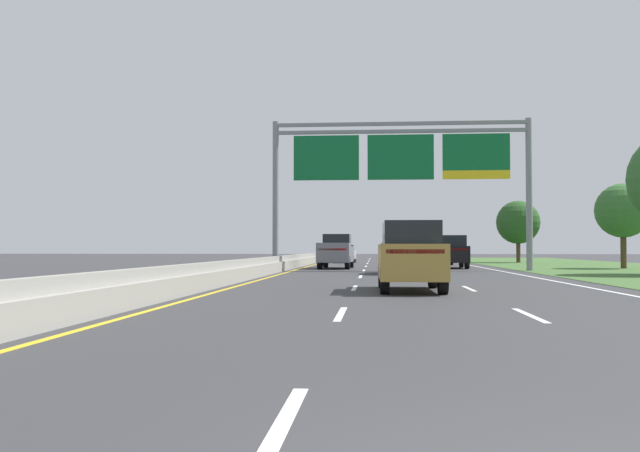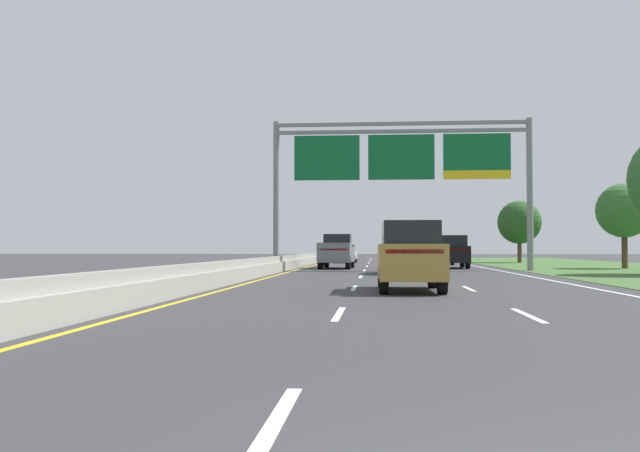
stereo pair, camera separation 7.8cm
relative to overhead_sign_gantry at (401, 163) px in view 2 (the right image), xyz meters
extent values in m
plane|color=#333335|center=(-0.30, -2.49, -6.25)|extent=(220.00, 220.00, 0.00)
cube|color=white|center=(-2.15, -35.99, -6.24)|extent=(0.14, 3.00, 0.01)
cube|color=white|center=(-2.15, -26.99, -6.24)|extent=(0.14, 3.00, 0.01)
cube|color=white|center=(-2.15, -17.99, -6.24)|extent=(0.14, 3.00, 0.01)
cube|color=white|center=(-2.15, -8.99, -6.24)|extent=(0.14, 3.00, 0.01)
cube|color=white|center=(-2.15, 0.01, -6.24)|extent=(0.14, 3.00, 0.01)
cube|color=white|center=(-2.15, 9.01, -6.24)|extent=(0.14, 3.00, 0.01)
cube|color=white|center=(-2.15, 18.01, -6.24)|extent=(0.14, 3.00, 0.01)
cube|color=white|center=(-2.15, 27.01, -6.24)|extent=(0.14, 3.00, 0.01)
cube|color=white|center=(-2.15, 36.01, -6.24)|extent=(0.14, 3.00, 0.01)
cube|color=white|center=(-2.15, 45.01, -6.24)|extent=(0.14, 3.00, 0.01)
cube|color=white|center=(1.55, -26.99, -6.24)|extent=(0.14, 3.00, 0.01)
cube|color=white|center=(1.55, -17.99, -6.24)|extent=(0.14, 3.00, 0.01)
cube|color=white|center=(1.55, -8.99, -6.24)|extent=(0.14, 3.00, 0.01)
cube|color=white|center=(1.55, 0.01, -6.24)|extent=(0.14, 3.00, 0.01)
cube|color=white|center=(1.55, 9.01, -6.24)|extent=(0.14, 3.00, 0.01)
cube|color=white|center=(1.55, 18.01, -6.24)|extent=(0.14, 3.00, 0.01)
cube|color=white|center=(1.55, 27.01, -6.24)|extent=(0.14, 3.00, 0.01)
cube|color=white|center=(1.55, 36.01, -6.24)|extent=(0.14, 3.00, 0.01)
cube|color=white|center=(1.55, 45.01, -6.24)|extent=(0.14, 3.00, 0.01)
cube|color=white|center=(5.60, -2.49, -6.24)|extent=(0.16, 106.00, 0.01)
cube|color=gold|center=(-6.20, -2.49, -6.24)|extent=(0.16, 106.00, 0.01)
cube|color=#99968E|center=(-6.90, -2.49, -5.97)|extent=(0.60, 110.00, 0.55)
cube|color=#99968E|center=(-6.90, -2.49, -5.55)|extent=(0.25, 110.00, 0.30)
cylinder|color=gray|center=(-7.35, 0.09, -1.85)|extent=(0.36, 0.36, 8.80)
cylinder|color=gray|center=(7.35, 0.09, -1.85)|extent=(0.36, 0.36, 8.80)
cube|color=gray|center=(0.00, 0.09, 2.33)|extent=(14.70, 0.24, 0.20)
cube|color=gray|center=(0.00, 0.09, 1.88)|extent=(14.70, 0.24, 0.20)
cube|color=#0C602D|center=(-4.33, -0.09, 0.34)|extent=(3.83, 0.12, 2.62)
cube|color=#0C602D|center=(0.00, -0.09, 0.34)|extent=(3.83, 0.12, 2.62)
cube|color=#0C602D|center=(4.33, -0.09, 0.59)|extent=(3.83, 0.12, 2.12)
cube|color=yellow|center=(4.33, -0.09, -0.72)|extent=(3.83, 0.12, 0.50)
cube|color=slate|center=(-3.98, 3.82, -5.33)|extent=(2.14, 5.45, 1.00)
cube|color=black|center=(-3.96, 4.67, -4.44)|extent=(1.77, 1.94, 0.78)
cube|color=#B21414|center=(-4.05, 1.16, -5.03)|extent=(1.68, 0.12, 0.12)
cube|color=slate|center=(-4.03, 2.10, -4.73)|extent=(2.05, 2.00, 0.20)
cylinder|color=black|center=(-4.78, 5.68, -5.83)|extent=(0.32, 0.85, 0.84)
cylinder|color=black|center=(-3.08, 5.64, -5.83)|extent=(0.32, 0.85, 0.84)
cylinder|color=black|center=(-4.88, 2.01, -5.83)|extent=(0.32, 0.85, 0.84)
cylinder|color=black|center=(-3.18, 1.96, -5.83)|extent=(0.32, 0.85, 0.84)
cube|color=black|center=(3.41, 5.02, -5.34)|extent=(1.95, 4.72, 1.05)
cube|color=black|center=(3.41, 4.87, -4.48)|extent=(1.67, 3.02, 0.68)
cube|color=#B21414|center=(3.39, 2.71, -5.03)|extent=(1.60, 0.10, 0.12)
cylinder|color=black|center=(2.61, 6.62, -5.87)|extent=(0.27, 0.76, 0.76)
cylinder|color=black|center=(4.25, 6.61, -5.87)|extent=(0.27, 0.76, 0.76)
cylinder|color=black|center=(2.58, 3.43, -5.87)|extent=(0.27, 0.76, 0.76)
cylinder|color=black|center=(4.22, 3.41, -5.87)|extent=(0.27, 0.76, 0.76)
cube|color=#A38438|center=(-0.40, -19.34, -5.34)|extent=(1.96, 4.72, 1.05)
cube|color=black|center=(-0.40, -19.49, -4.48)|extent=(1.67, 3.02, 0.68)
cube|color=#B21414|center=(-0.37, -21.65, -5.03)|extent=(1.60, 0.10, 0.12)
cylinder|color=black|center=(-1.24, -17.75, -5.87)|extent=(0.27, 0.76, 0.76)
cylinder|color=black|center=(0.40, -17.73, -5.87)|extent=(0.27, 0.76, 0.76)
cylinder|color=black|center=(-1.20, -20.95, -5.87)|extent=(0.27, 0.76, 0.76)
cylinder|color=black|center=(0.44, -20.93, -5.87)|extent=(0.27, 0.76, 0.76)
cube|color=maroon|center=(3.45, 14.66, -5.56)|extent=(1.94, 4.45, 0.72)
cube|color=black|center=(3.45, 14.61, -4.94)|extent=(1.63, 2.34, 0.52)
cube|color=#B21414|center=(3.51, 12.50, -5.34)|extent=(1.53, 0.12, 0.12)
cylinder|color=black|center=(2.61, 16.13, -5.92)|extent=(0.24, 0.67, 0.66)
cylinder|color=black|center=(4.21, 16.17, -5.92)|extent=(0.24, 0.67, 0.66)
cylinder|color=black|center=(2.69, 13.14, -5.92)|extent=(0.24, 0.67, 0.66)
cylinder|color=black|center=(4.29, 13.18, -5.92)|extent=(0.24, 0.67, 0.66)
cube|color=#B2B5BA|center=(-4.19, 20.96, -5.56)|extent=(1.90, 4.43, 0.72)
cube|color=black|center=(-4.19, 20.91, -4.94)|extent=(1.60, 2.33, 0.52)
cube|color=#B21414|center=(-4.22, 18.80, -5.34)|extent=(1.53, 0.11, 0.12)
cylinder|color=black|center=(-4.96, 22.47, -5.92)|extent=(0.23, 0.66, 0.66)
cylinder|color=black|center=(-3.36, 22.44, -5.92)|extent=(0.23, 0.66, 0.66)
cylinder|color=black|center=(-5.01, 19.48, -5.92)|extent=(0.23, 0.66, 0.66)
cylinder|color=black|center=(-3.41, 19.45, -5.92)|extent=(0.23, 0.66, 0.66)
cube|color=navy|center=(-0.36, -5.14, -5.56)|extent=(1.88, 4.43, 0.72)
cube|color=black|center=(-0.36, -5.19, -4.94)|extent=(1.60, 2.32, 0.52)
cube|color=#B21414|center=(-0.39, -7.29, -5.34)|extent=(1.53, 0.10, 0.12)
cylinder|color=black|center=(-1.14, -3.63, -5.92)|extent=(0.23, 0.66, 0.66)
cylinder|color=black|center=(0.46, -3.65, -5.92)|extent=(0.23, 0.66, 0.66)
cylinder|color=black|center=(-1.18, -6.62, -5.92)|extent=(0.23, 0.66, 0.66)
cylinder|color=black|center=(0.42, -6.64, -5.92)|extent=(0.23, 0.66, 0.66)
cylinder|color=#4C3823|center=(14.10, 4.56, -5.10)|extent=(0.36, 0.36, 2.30)
sphere|color=#33662D|center=(14.10, 4.56, -2.57)|extent=(3.44, 3.44, 3.44)
cylinder|color=#4C3823|center=(11.06, 22.00, -5.23)|extent=(0.36, 0.36, 2.04)
sphere|color=#234C1E|center=(11.06, 22.00, -2.69)|extent=(3.80, 3.80, 3.80)
camera|label=1|loc=(-1.45, -41.08, -4.92)|focal=39.53mm
camera|label=2|loc=(-1.37, -41.07, -4.92)|focal=39.53mm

